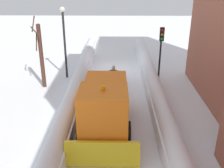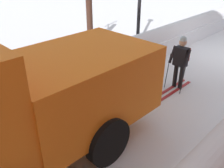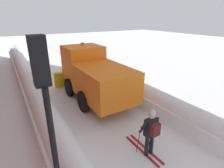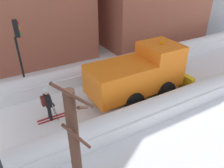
% 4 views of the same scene
% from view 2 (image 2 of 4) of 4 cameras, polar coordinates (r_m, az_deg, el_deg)
% --- Properties ---
extents(plow_truck, '(3.20, 5.98, 3.12)m').
position_cam_2_polar(plow_truck, '(5.17, -19.06, -4.42)').
color(plow_truck, orange).
rests_on(plow_truck, ground).
extents(skier, '(0.62, 1.80, 1.81)m').
position_cam_2_polar(skier, '(8.43, 15.37, 5.25)').
color(skier, black).
rests_on(skier, ground).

